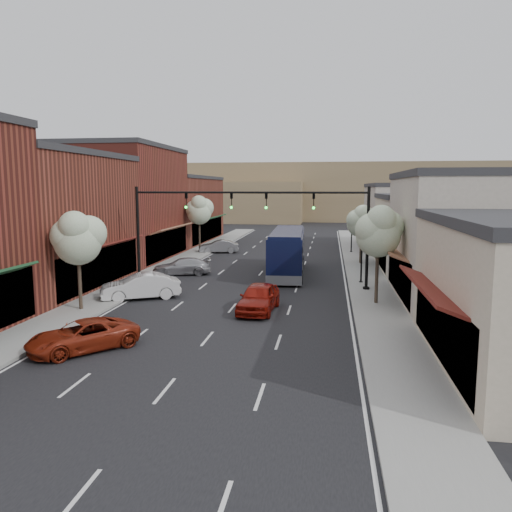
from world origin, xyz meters
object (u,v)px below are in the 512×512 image
at_px(tree_right_far, 362,221).
at_px(parked_car_e, 219,247).
at_px(tree_right_near, 379,231).
at_px(tree_left_near, 78,237).
at_px(parked_car_b, 140,286).
at_px(parked_car_c, 182,266).
at_px(signal_mast_left, 170,221).
at_px(lamp_post_far, 352,225).
at_px(red_hatchback, 259,298).
at_px(signal_mast_right, 332,222).
at_px(lamp_post_near, 362,243).
at_px(parked_car_a, 83,336).
at_px(tree_left_far, 199,210).
at_px(coach_bus, 288,251).

relative_size(tree_right_far, parked_car_e, 1.30).
xyz_separation_m(tree_right_near, tree_left_near, (-16.60, -4.00, -0.23)).
distance_m(parked_car_b, parked_car_c, 8.89).
height_order(signal_mast_left, lamp_post_far, signal_mast_left).
bearing_deg(tree_left_near, parked_car_b, 59.55).
xyz_separation_m(parked_car_c, parked_car_e, (-0.05, 13.61, 0.02)).
bearing_deg(tree_right_far, red_hatchback, -109.97).
bearing_deg(tree_left_near, red_hatchback, 8.61).
xyz_separation_m(tree_left_near, parked_car_c, (2.10, 12.47, -3.55)).
bearing_deg(red_hatchback, lamp_post_far, 80.69).
height_order(signal_mast_left, parked_car_c, signal_mast_left).
height_order(signal_mast_right, parked_car_e, signal_mast_right).
relative_size(tree_left_near, parked_car_e, 1.36).
xyz_separation_m(tree_right_near, parked_car_b, (-14.50, -0.43, -3.65)).
height_order(tree_right_near, lamp_post_near, tree_right_near).
relative_size(tree_right_far, parked_car_a, 1.17).
relative_size(parked_car_a, parked_car_b, 0.96).
bearing_deg(lamp_post_near, tree_right_far, 86.69).
distance_m(tree_right_near, tree_left_far, 27.56).
relative_size(signal_mast_left, tree_left_near, 1.44).
relative_size(tree_right_near, red_hatchback, 1.27).
bearing_deg(tree_right_far, coach_bus, -135.95).
xyz_separation_m(lamp_post_near, parked_car_e, (-14.00, 15.53, -2.32)).
bearing_deg(tree_left_far, parked_car_b, -84.65).
bearing_deg(coach_bus, lamp_post_far, 65.87).
bearing_deg(tree_right_near, signal_mast_right, 123.91).
distance_m(lamp_post_near, parked_car_e, 21.03).
bearing_deg(lamp_post_far, coach_bus, -111.85).
xyz_separation_m(coach_bus, parked_car_b, (-8.33, -10.46, -1.05)).
bearing_deg(lamp_post_far, tree_right_far, -86.12).
xyz_separation_m(signal_mast_right, coach_bus, (-3.44, 5.98, -2.77)).
xyz_separation_m(signal_mast_left, coach_bus, (7.80, 5.98, -2.77)).
xyz_separation_m(tree_right_near, parked_car_c, (-14.50, 8.47, -3.78)).
xyz_separation_m(lamp_post_near, red_hatchback, (-6.18, -9.06, -2.21)).
height_order(tree_left_near, parked_car_c, tree_left_near).
xyz_separation_m(lamp_post_near, parked_car_b, (-13.95, -6.98, -2.21)).
relative_size(signal_mast_left, parked_car_e, 1.97).
distance_m(signal_mast_left, tree_right_near, 14.55).
distance_m(tree_right_near, lamp_post_far, 24.11).
xyz_separation_m(lamp_post_far, parked_car_b, (-13.95, -24.48, -2.21)).
bearing_deg(tree_left_far, signal_mast_left, -81.65).
relative_size(tree_right_near, parked_car_b, 1.23).
height_order(signal_mast_left, parked_car_b, signal_mast_left).
xyz_separation_m(signal_mast_right, tree_right_near, (2.73, -4.05, -0.17)).
distance_m(signal_mast_left, red_hatchback, 10.49).
relative_size(tree_left_far, lamp_post_near, 1.38).
bearing_deg(lamp_post_near, red_hatchback, -124.28).
height_order(lamp_post_near, parked_car_a, lamp_post_near).
bearing_deg(parked_car_b, tree_left_far, 157.93).
bearing_deg(red_hatchback, tree_right_near, 24.22).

